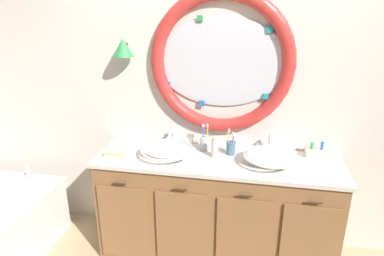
% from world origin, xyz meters
% --- Properties ---
extents(back_wall_assembly, '(6.40, 0.26, 2.60)m').
position_xyz_m(back_wall_assembly, '(-0.00, 0.58, 1.33)').
color(back_wall_assembly, silver).
rests_on(back_wall_assembly, ground_plane).
extents(vanity_counter, '(1.92, 0.60, 0.89)m').
position_xyz_m(vanity_counter, '(-0.01, 0.27, 0.44)').
color(vanity_counter, olive).
rests_on(vanity_counter, ground_plane).
extents(sink_basin_left, '(0.43, 0.43, 0.11)m').
position_xyz_m(sink_basin_left, '(-0.41, 0.24, 0.94)').
color(sink_basin_left, white).
rests_on(sink_basin_left, vanity_counter).
extents(sink_basin_right, '(0.41, 0.41, 0.13)m').
position_xyz_m(sink_basin_right, '(0.39, 0.24, 0.95)').
color(sink_basin_right, white).
rests_on(sink_basin_right, vanity_counter).
extents(faucet_set_left, '(0.21, 0.13, 0.16)m').
position_xyz_m(faucet_set_left, '(-0.41, 0.47, 0.95)').
color(faucet_set_left, silver).
rests_on(faucet_set_left, vanity_counter).
extents(faucet_set_right, '(0.20, 0.15, 0.16)m').
position_xyz_m(faucet_set_right, '(0.39, 0.46, 0.95)').
color(faucet_set_right, silver).
rests_on(faucet_set_right, vanity_counter).
extents(toothbrush_holder_left, '(0.09, 0.09, 0.23)m').
position_xyz_m(toothbrush_holder_left, '(-0.13, 0.43, 0.95)').
color(toothbrush_holder_left, silver).
rests_on(toothbrush_holder_left, vanity_counter).
extents(toothbrush_holder_right, '(0.08, 0.08, 0.22)m').
position_xyz_m(toothbrush_holder_right, '(0.09, 0.37, 0.95)').
color(toothbrush_holder_right, slate).
rests_on(toothbrush_holder_right, vanity_counter).
extents(soap_dispenser, '(0.06, 0.06, 0.17)m').
position_xyz_m(soap_dispenser, '(-0.03, 0.30, 0.96)').
color(soap_dispenser, '#EFE5C6').
rests_on(soap_dispenser, vanity_counter).
extents(folded_hand_towel, '(0.19, 0.11, 0.05)m').
position_xyz_m(folded_hand_towel, '(-0.80, 0.17, 0.91)').
color(folded_hand_towel, beige).
rests_on(folded_hand_towel, vanity_counter).
extents(toiletry_basket, '(0.17, 0.11, 0.13)m').
position_xyz_m(toiletry_basket, '(0.76, 0.46, 0.92)').
color(toiletry_basket, beige).
rests_on(toiletry_basket, vanity_counter).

